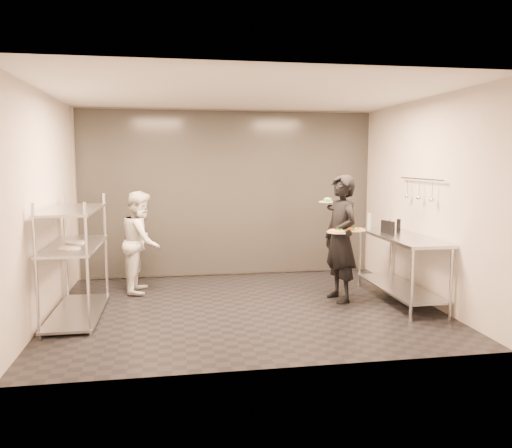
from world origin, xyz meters
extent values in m
cube|color=black|center=(0.00, 0.00, 0.00)|extent=(5.00, 4.00, 0.00)
cube|color=silver|center=(0.00, 0.00, 2.80)|extent=(5.00, 4.00, 0.00)
cube|color=beige|center=(0.00, 2.00, 1.40)|extent=(5.00, 0.00, 2.80)
cube|color=beige|center=(0.00, -2.00, 1.40)|extent=(5.00, 0.00, 2.80)
cube|color=beige|center=(-2.50, 0.00, 1.40)|extent=(0.00, 4.00, 2.80)
cube|color=beige|center=(2.50, 0.00, 1.40)|extent=(0.00, 4.00, 2.80)
cube|color=silver|center=(0.00, 1.97, 1.40)|extent=(4.90, 0.04, 2.74)
cylinder|color=silver|center=(-2.42, -0.77, 0.75)|extent=(0.04, 0.04, 1.50)
cylinder|color=silver|center=(-2.42, 0.77, 0.75)|extent=(0.04, 0.04, 1.50)
cylinder|color=silver|center=(-1.88, -0.77, 0.75)|extent=(0.04, 0.04, 1.50)
cylinder|color=silver|center=(-1.88, 0.77, 0.75)|extent=(0.04, 0.04, 1.50)
cube|color=#A8ACB2|center=(-2.15, 0.00, 0.05)|extent=(0.60, 1.60, 0.03)
cube|color=#A8ACB2|center=(-2.15, 0.00, 0.90)|extent=(0.60, 1.60, 0.03)
cube|color=#A8ACB2|center=(-2.15, 0.00, 1.35)|extent=(0.60, 1.60, 0.03)
cylinder|color=white|center=(-2.15, -0.35, 0.93)|extent=(0.26, 0.26, 0.01)
cylinder|color=white|center=(-2.15, 0.10, 0.93)|extent=(0.26, 0.26, 0.01)
cylinder|color=silver|center=(1.92, -0.86, 0.45)|extent=(0.04, 0.04, 0.90)
cylinder|color=silver|center=(1.92, 0.86, 0.45)|extent=(0.04, 0.04, 0.90)
cylinder|color=silver|center=(2.44, -0.86, 0.45)|extent=(0.04, 0.04, 0.90)
cylinder|color=silver|center=(2.44, 0.86, 0.45)|extent=(0.04, 0.04, 0.90)
cube|color=#A8ACB2|center=(2.18, 0.00, 0.18)|extent=(0.57, 1.71, 0.03)
cube|color=#A8ACB2|center=(2.18, 0.00, 0.90)|extent=(0.60, 1.80, 0.04)
cylinder|color=silver|center=(2.44, 0.00, 1.70)|extent=(0.02, 1.20, 0.02)
cylinder|color=silver|center=(2.42, -0.35, 1.57)|extent=(0.01, 0.01, 0.22)
sphere|color=silver|center=(2.42, -0.35, 1.44)|extent=(0.07, 0.07, 0.07)
cylinder|color=silver|center=(2.42, 0.00, 1.57)|extent=(0.01, 0.01, 0.22)
sphere|color=silver|center=(2.42, 0.00, 1.44)|extent=(0.07, 0.07, 0.07)
cylinder|color=silver|center=(2.42, 0.35, 1.57)|extent=(0.01, 0.01, 0.22)
sphere|color=silver|center=(2.42, 0.35, 1.44)|extent=(0.07, 0.07, 0.07)
imported|color=black|center=(1.35, 0.14, 0.88)|extent=(0.54, 0.71, 1.76)
imported|color=white|center=(-1.41, 1.10, 0.75)|extent=(0.63, 0.78, 1.51)
cylinder|color=white|center=(1.25, -0.08, 1.00)|extent=(0.32, 0.32, 0.01)
cylinder|color=#BB8843|center=(1.25, -0.08, 1.01)|extent=(0.28, 0.28, 0.02)
cylinder|color=#BD4B19|center=(1.25, -0.08, 1.02)|extent=(0.25, 0.25, 0.01)
sphere|color=#135413|center=(1.25, -0.08, 1.03)|extent=(0.04, 0.04, 0.04)
cylinder|color=white|center=(1.49, -0.04, 1.01)|extent=(0.28, 0.28, 0.01)
cylinder|color=#BB8843|center=(1.49, -0.04, 1.03)|extent=(0.25, 0.25, 0.02)
cylinder|color=#BD4B19|center=(1.49, -0.04, 1.04)|extent=(0.22, 0.22, 0.01)
sphere|color=#135413|center=(1.49, -0.04, 1.04)|extent=(0.04, 0.04, 0.04)
cylinder|color=white|center=(1.26, 0.46, 1.36)|extent=(0.25, 0.25, 0.01)
ellipsoid|color=#276F1B|center=(1.26, 0.46, 1.40)|extent=(0.13, 0.13, 0.07)
cube|color=black|center=(2.06, 0.19, 1.01)|extent=(0.10, 0.26, 0.19)
cylinder|color=gray|center=(2.03, 0.80, 1.04)|extent=(0.07, 0.07, 0.24)
cylinder|color=gray|center=(2.18, 0.42, 1.02)|extent=(0.06, 0.06, 0.19)
cylinder|color=black|center=(2.25, 0.25, 1.02)|extent=(0.06, 0.06, 0.20)
camera|label=1|loc=(-0.93, -6.40, 1.94)|focal=35.00mm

